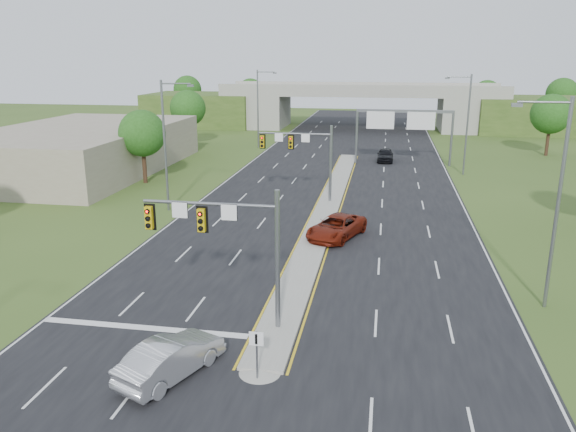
# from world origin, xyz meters

# --- Properties ---
(ground) EXTENTS (240.00, 240.00, 0.00)m
(ground) POSITION_xyz_m (0.00, 0.00, 0.00)
(ground) COLOR #354F1C
(ground) RESTS_ON ground
(road) EXTENTS (24.00, 160.00, 0.02)m
(road) POSITION_xyz_m (0.00, 35.00, 0.01)
(road) COLOR black
(road) RESTS_ON ground
(median) EXTENTS (2.00, 54.00, 0.16)m
(median) POSITION_xyz_m (0.00, 23.00, 0.10)
(median) COLOR gray
(median) RESTS_ON road
(median_nose) EXTENTS (2.00, 2.00, 0.16)m
(median_nose) POSITION_xyz_m (0.00, -4.00, 0.10)
(median_nose) COLOR gray
(median_nose) RESTS_ON road
(lane_markings) EXTENTS (23.72, 160.00, 0.01)m
(lane_markings) POSITION_xyz_m (-0.60, 28.91, 0.02)
(lane_markings) COLOR gold
(lane_markings) RESTS_ON road
(signal_mast_near) EXTENTS (6.62, 0.60, 7.00)m
(signal_mast_near) POSITION_xyz_m (-2.26, -0.07, 4.73)
(signal_mast_near) COLOR slate
(signal_mast_near) RESTS_ON ground
(signal_mast_far) EXTENTS (6.62, 0.60, 7.00)m
(signal_mast_far) POSITION_xyz_m (-2.26, 24.93, 4.73)
(signal_mast_far) COLOR slate
(signal_mast_far) RESTS_ON ground
(keep_right_sign) EXTENTS (0.60, 0.13, 2.20)m
(keep_right_sign) POSITION_xyz_m (0.00, -4.53, 1.52)
(keep_right_sign) COLOR slate
(keep_right_sign) RESTS_ON ground
(sign_gantry) EXTENTS (11.58, 0.44, 6.67)m
(sign_gantry) POSITION_xyz_m (6.68, 44.92, 5.24)
(sign_gantry) COLOR slate
(sign_gantry) RESTS_ON ground
(overpass) EXTENTS (80.00, 14.00, 8.10)m
(overpass) POSITION_xyz_m (0.00, 80.00, 3.55)
(overpass) COLOR gray
(overpass) RESTS_ON ground
(lightpole_l_mid) EXTENTS (2.85, 0.25, 11.00)m
(lightpole_l_mid) POSITION_xyz_m (-13.30, 20.00, 6.10)
(lightpole_l_mid) COLOR slate
(lightpole_l_mid) RESTS_ON ground
(lightpole_l_far) EXTENTS (2.85, 0.25, 11.00)m
(lightpole_l_far) POSITION_xyz_m (-13.30, 55.00, 6.10)
(lightpole_l_far) COLOR slate
(lightpole_l_far) RESTS_ON ground
(lightpole_r_near) EXTENTS (2.85, 0.25, 11.00)m
(lightpole_r_near) POSITION_xyz_m (13.30, 5.00, 6.10)
(lightpole_r_near) COLOR slate
(lightpole_r_near) RESTS_ON ground
(lightpole_r_far) EXTENTS (2.85, 0.25, 11.00)m
(lightpole_r_far) POSITION_xyz_m (13.30, 40.00, 6.10)
(lightpole_r_far) COLOR slate
(lightpole_r_far) RESTS_ON ground
(tree_l_near) EXTENTS (4.80, 4.80, 7.60)m
(tree_l_near) POSITION_xyz_m (-20.00, 30.00, 5.18)
(tree_l_near) COLOR #382316
(tree_l_near) RESTS_ON ground
(tree_l_mid) EXTENTS (5.20, 5.20, 8.12)m
(tree_l_mid) POSITION_xyz_m (-24.00, 55.00, 5.51)
(tree_l_mid) COLOR #382316
(tree_l_mid) RESTS_ON ground
(tree_r_mid) EXTENTS (5.20, 5.20, 8.12)m
(tree_r_mid) POSITION_xyz_m (26.00, 55.00, 5.51)
(tree_r_mid) COLOR #382316
(tree_r_mid) RESTS_ON ground
(tree_back_a) EXTENTS (6.00, 6.00, 8.85)m
(tree_back_a) POSITION_xyz_m (-38.00, 94.00, 5.84)
(tree_back_a) COLOR #382316
(tree_back_a) RESTS_ON ground
(tree_back_b) EXTENTS (5.60, 5.60, 8.32)m
(tree_back_b) POSITION_xyz_m (-24.00, 94.00, 5.51)
(tree_back_b) COLOR #382316
(tree_back_b) RESTS_ON ground
(tree_back_c) EXTENTS (5.60, 5.60, 8.32)m
(tree_back_c) POSITION_xyz_m (24.00, 94.00, 5.51)
(tree_back_c) COLOR #382316
(tree_back_c) RESTS_ON ground
(tree_back_d) EXTENTS (6.00, 6.00, 8.85)m
(tree_back_d) POSITION_xyz_m (38.00, 94.00, 5.84)
(tree_back_d) COLOR #382316
(tree_back_d) RESTS_ON ground
(commercial_building) EXTENTS (18.00, 30.00, 5.00)m
(commercial_building) POSITION_xyz_m (-30.00, 35.00, 2.50)
(commercial_building) COLOR gray
(commercial_building) RESTS_ON ground
(car_silver) EXTENTS (3.58, 5.33, 1.66)m
(car_silver) POSITION_xyz_m (-3.57, -4.82, 0.85)
(car_silver) COLOR #A3A4AA
(car_silver) RESTS_ON road
(car_far_a) EXTENTS (4.58, 6.41, 1.62)m
(car_far_a) POSITION_xyz_m (1.50, 14.82, 0.83)
(car_far_a) COLOR #65170A
(car_far_a) RESTS_ON road
(car_far_c) EXTENTS (1.96, 4.82, 1.64)m
(car_far_c) POSITION_xyz_m (4.78, 46.93, 0.84)
(car_far_c) COLOR black
(car_far_c) RESTS_ON road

